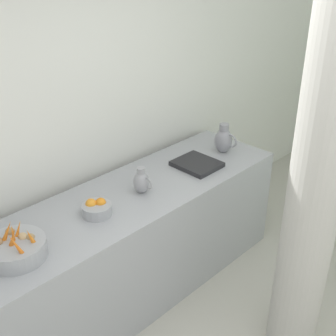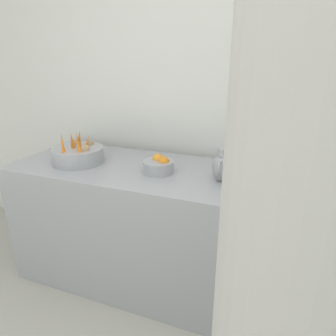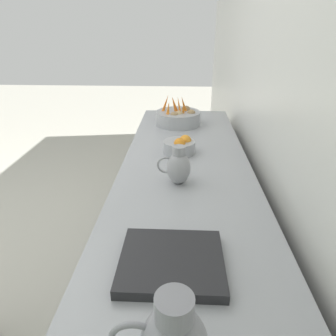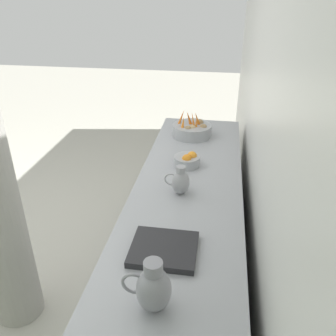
% 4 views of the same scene
% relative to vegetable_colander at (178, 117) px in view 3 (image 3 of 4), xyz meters
% --- Properties ---
extents(prep_counter, '(0.74, 2.65, 0.88)m').
position_rel_vegetable_colander_xyz_m(prep_counter, '(-0.06, 0.89, -0.50)').
color(prep_counter, '#9EA0A5').
rests_on(prep_counter, ground_plane).
extents(vegetable_colander, '(0.35, 0.35, 0.23)m').
position_rel_vegetable_colander_xyz_m(vegetable_colander, '(0.00, 0.00, 0.00)').
color(vegetable_colander, '#9EA0A5').
rests_on(vegetable_colander, prep_counter).
extents(orange_bowl, '(0.20, 0.20, 0.11)m').
position_rel_vegetable_colander_xyz_m(orange_bowl, '(-0.02, 0.60, -0.01)').
color(orange_bowl, '#9EA0A5').
rests_on(orange_bowl, prep_counter).
extents(metal_pitcher_short, '(0.17, 0.12, 0.20)m').
position_rel_vegetable_colander_xyz_m(metal_pitcher_short, '(-0.02, 1.00, 0.03)').
color(metal_pitcher_short, '#939399').
rests_on(metal_pitcher_short, prep_counter).
extents(counter_sink_basin, '(0.34, 0.30, 0.04)m').
position_rel_vegetable_colander_xyz_m(counter_sink_basin, '(-0.01, 1.58, -0.04)').
color(counter_sink_basin, '#232326').
rests_on(counter_sink_basin, prep_counter).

